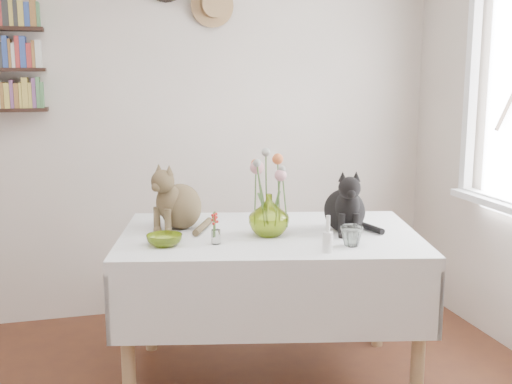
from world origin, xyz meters
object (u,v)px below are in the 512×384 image
object	(u,v)px
tabby_cat	(180,194)
dining_table	(270,270)
flower_vase	(269,215)
black_cat	(345,199)

from	to	relation	value
tabby_cat	dining_table	bearing A→B (deg)	21.82
tabby_cat	flower_vase	size ratio (longest dim) A/B	1.69
black_cat	flower_vase	bearing A→B (deg)	-169.01
black_cat	flower_vase	world-z (taller)	black_cat
dining_table	black_cat	bearing A→B (deg)	-9.52
dining_table	black_cat	size ratio (longest dim) A/B	5.03
dining_table	flower_vase	size ratio (longest dim) A/B	7.93
dining_table	tabby_cat	bearing A→B (deg)	151.49
dining_table	flower_vase	distance (m)	0.31
flower_vase	black_cat	bearing A→B (deg)	-1.72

